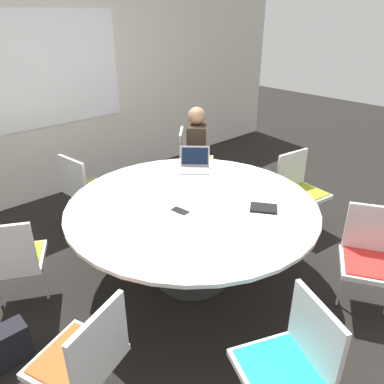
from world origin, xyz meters
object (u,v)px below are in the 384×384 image
object	(u,v)px
chair_6	(299,186)
chair_1	(85,186)
spiral_notebook	(264,208)
cell_phone	(180,211)
chair_4	(291,360)
chair_5	(372,253)
handbag	(1,349)
person_0	(198,149)
chair_2	(11,257)
chair_0	(192,157)
laptop	(195,164)
chair_3	(84,356)

from	to	relation	value
chair_6	chair_1	bearing A→B (deg)	-34.53
spiral_notebook	cell_phone	xyz separation A→B (m)	(-0.51, 0.43, -0.01)
chair_4	chair_5	size ratio (longest dim) A/B	1.00
chair_5	handbag	xyz separation A→B (m)	(-2.35, 1.37, -0.36)
spiral_notebook	chair_6	bearing A→B (deg)	16.94
chair_5	spiral_notebook	distance (m)	0.89
person_0	chair_2	bearing A→B (deg)	-35.26
chair_0	cell_phone	world-z (taller)	chair_0
chair_5	laptop	bearing A→B (deg)	-21.54
laptop	cell_phone	distance (m)	0.88
chair_2	chair_3	size ratio (longest dim) A/B	1.00
chair_2	spiral_notebook	distance (m)	1.98
chair_3	handbag	world-z (taller)	chair_3
chair_5	cell_phone	bearing A→B (deg)	8.87
chair_0	chair_4	size ratio (longest dim) A/B	1.00
person_0	handbag	size ratio (longest dim) A/B	3.31
chair_0	chair_5	size ratio (longest dim) A/B	1.00
chair_2	person_0	xyz separation A→B (m)	(2.33, 0.41, 0.20)
chair_0	spiral_notebook	xyz separation A→B (m)	(-0.82, -1.74, 0.26)
chair_5	handbag	distance (m)	2.75
chair_0	spiral_notebook	world-z (taller)	chair_0
chair_4	person_0	world-z (taller)	person_0
chair_3	person_0	distance (m)	2.86
chair_4	person_0	distance (m)	2.85
chair_3	handbag	size ratio (longest dim) A/B	2.34
chair_3	spiral_notebook	xyz separation A→B (m)	(1.66, 0.09, 0.26)
chair_0	person_0	xyz separation A→B (m)	(-0.11, -0.23, 0.20)
chair_0	cell_phone	xyz separation A→B (m)	(-1.33, -1.31, 0.26)
chair_2	chair_3	bearing A→B (deg)	-62.54
chair_0	chair_4	bearing A→B (deg)	12.07
chair_6	handbag	size ratio (longest dim) A/B	2.34
spiral_notebook	handbag	bearing A→B (deg)	161.64
chair_6	handbag	bearing A→B (deg)	2.34
chair_3	chair_5	size ratio (longest dim) A/B	1.00
chair_3	person_0	world-z (taller)	person_0
chair_0	chair_3	size ratio (longest dim) A/B	1.00
chair_6	laptop	world-z (taller)	laptop
chair_5	chair_2	bearing A→B (deg)	18.07
chair_2	chair_3	xyz separation A→B (m)	(-0.03, -1.19, 0.00)
laptop	handbag	bearing A→B (deg)	-125.90
chair_0	cell_phone	size ratio (longest dim) A/B	5.66
chair_0	handbag	xyz separation A→B (m)	(-2.75, -1.10, -0.36)
chair_4	chair_6	bearing A→B (deg)	-34.66
chair_6	spiral_notebook	size ratio (longest dim) A/B	3.26
spiral_notebook	handbag	distance (m)	2.12
chair_3	cell_phone	bearing A→B (deg)	4.01
chair_1	chair_4	bearing A→B (deg)	-12.64
chair_2	cell_phone	size ratio (longest dim) A/B	5.66
laptop	spiral_notebook	xyz separation A→B (m)	(-0.17, -0.98, -0.04)
chair_5	chair_0	bearing A→B (deg)	-39.22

